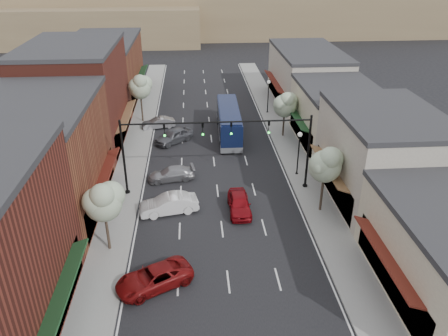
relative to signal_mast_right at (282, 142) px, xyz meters
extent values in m
plane|color=black|center=(-5.62, -8.00, -4.62)|extent=(160.00, 160.00, 0.00)
cube|color=gray|center=(-14.02, 10.50, -4.55)|extent=(2.80, 73.00, 0.15)
cube|color=gray|center=(2.78, 10.50, -4.55)|extent=(2.80, 73.00, 0.15)
cube|color=gray|center=(-12.62, 10.50, -4.55)|extent=(0.25, 73.00, 0.17)
cube|color=gray|center=(1.38, 10.50, -4.55)|extent=(0.25, 73.00, 0.17)
cube|color=black|center=(-15.72, -16.00, -3.02)|extent=(0.60, 11.90, 2.60)
cube|color=#193F1F|center=(-14.92, -16.00, -1.52)|extent=(1.07, 9.80, 0.49)
cube|color=brown|center=(-19.92, -2.00, -0.12)|extent=(9.00, 14.00, 9.00)
cube|color=#2D2D30|center=(-19.92, -2.00, 4.58)|extent=(9.20, 14.10, 0.40)
cube|color=black|center=(-15.72, -2.00, -3.02)|extent=(0.60, 11.90, 2.60)
cube|color=#5F1F15|center=(-14.92, -2.00, -1.52)|extent=(1.07, 9.80, 0.49)
cube|color=maroon|center=(-19.92, 12.00, 0.63)|extent=(9.00, 14.00, 10.50)
cube|color=#2D2D30|center=(-19.92, 12.00, 6.08)|extent=(9.20, 14.10, 0.40)
cube|color=black|center=(-15.72, 12.00, -3.02)|extent=(0.60, 11.90, 2.60)
cube|color=olive|center=(-14.92, 12.00, -1.52)|extent=(1.07, 9.80, 0.49)
cube|color=brown|center=(-19.92, 28.00, -0.62)|extent=(9.00, 18.00, 8.00)
cube|color=#2D2D30|center=(-19.92, 28.00, 3.58)|extent=(9.20, 18.10, 0.40)
cube|color=black|center=(-15.72, 28.00, -3.02)|extent=(0.60, 15.30, 2.60)
cube|color=#193F1F|center=(-14.92, 28.00, -1.52)|extent=(1.07, 12.60, 0.49)
cube|color=black|center=(4.48, -14.00, -3.02)|extent=(0.60, 10.20, 2.60)
cube|color=#5F1F15|center=(3.68, -14.00, -1.52)|extent=(1.07, 8.40, 0.49)
cube|color=#B7AF9D|center=(8.18, -2.00, -0.87)|extent=(8.00, 12.00, 7.50)
cube|color=#2D2D30|center=(8.18, -2.00, 3.08)|extent=(8.20, 12.10, 0.40)
cube|color=black|center=(4.48, -2.00, -3.02)|extent=(0.60, 10.20, 2.60)
cube|color=olive|center=(3.68, -2.00, -1.52)|extent=(1.07, 8.40, 0.49)
cube|color=beige|center=(8.18, 10.00, -1.62)|extent=(8.00, 12.00, 6.00)
cube|color=#2D2D30|center=(8.18, 10.00, 1.58)|extent=(8.20, 12.10, 0.40)
cube|color=black|center=(4.48, 10.00, -3.02)|extent=(0.60, 10.20, 2.60)
cube|color=#193F1F|center=(3.68, 10.00, -1.52)|extent=(1.07, 8.40, 0.49)
cube|color=#B7AF9D|center=(8.18, 24.00, -1.12)|extent=(8.00, 16.00, 7.00)
cube|color=#2D2D30|center=(8.18, 24.00, 2.58)|extent=(8.20, 16.10, 0.40)
cube|color=black|center=(4.48, 24.00, -3.02)|extent=(0.60, 13.60, 2.60)
cube|color=#5F1F15|center=(3.68, 24.00, -1.52)|extent=(1.07, 11.20, 0.49)
cube|color=#7A6647|center=(-5.62, 82.00, 1.38)|extent=(120.00, 30.00, 12.00)
cube|color=#7A6647|center=(-30.62, 70.00, -0.62)|extent=(50.00, 20.00, 8.00)
cylinder|color=black|center=(2.38, 0.00, -4.47)|extent=(0.44, 0.44, 0.30)
cylinder|color=black|center=(2.38, 0.00, -1.12)|extent=(0.20, 0.20, 7.00)
cylinder|color=black|center=(-1.62, 0.00, 1.98)|extent=(8.00, 0.14, 0.14)
imported|color=black|center=(-1.22, 0.00, 1.38)|extent=(0.18, 0.46, 1.10)
sphere|color=#19E533|center=(-1.22, -0.12, 0.96)|extent=(0.18, 0.18, 0.18)
imported|color=black|center=(-4.42, 0.00, 1.38)|extent=(0.18, 0.46, 1.10)
sphere|color=#19E533|center=(-4.42, -0.12, 0.96)|extent=(0.18, 0.18, 0.18)
cylinder|color=black|center=(-13.62, 0.00, -4.47)|extent=(0.44, 0.44, 0.30)
cylinder|color=black|center=(-13.62, 0.00, -1.12)|extent=(0.20, 0.20, 7.00)
cylinder|color=black|center=(-9.62, 0.00, 1.98)|extent=(8.00, 0.14, 0.14)
imported|color=black|center=(-10.02, 0.00, 1.38)|extent=(0.18, 0.46, 1.10)
sphere|color=#19E533|center=(-10.02, -0.12, 0.96)|extent=(0.18, 0.18, 0.18)
imported|color=black|center=(-6.82, 0.00, 1.38)|extent=(0.18, 0.46, 1.10)
sphere|color=#19E533|center=(-6.82, -0.12, 0.96)|extent=(0.18, 0.18, 0.18)
cylinder|color=#47382B|center=(2.68, -4.00, -2.77)|extent=(0.20, 0.20, 3.71)
sphere|color=#9FBB90|center=(2.68, -4.00, -0.45)|extent=(2.60, 2.60, 2.60)
sphere|color=#9FBB90|center=(3.18, -3.70, 0.02)|extent=(2.00, 2.00, 2.00)
sphere|color=#9FBB90|center=(2.28, -4.30, -0.10)|extent=(1.90, 1.90, 1.90)
sphere|color=#9FBB90|center=(2.78, -4.50, 0.48)|extent=(1.70, 1.70, 1.70)
cylinder|color=#47382B|center=(2.68, 12.00, -2.96)|extent=(0.20, 0.20, 3.33)
sphere|color=#9FBB90|center=(2.68, 12.00, -0.88)|extent=(2.60, 2.60, 2.60)
sphere|color=#9FBB90|center=(3.18, 12.30, -0.46)|extent=(2.00, 2.00, 2.00)
sphere|color=#9FBB90|center=(2.28, 11.70, -0.57)|extent=(1.90, 1.90, 1.90)
sphere|color=#9FBB90|center=(2.78, 11.50, -0.05)|extent=(1.70, 1.70, 1.70)
cylinder|color=#47382B|center=(-13.92, -8.00, -2.86)|extent=(0.20, 0.20, 3.52)
sphere|color=#9FBB90|center=(-13.92, -8.00, -0.66)|extent=(2.60, 2.60, 2.60)
sphere|color=#9FBB90|center=(-13.42, -7.70, -0.22)|extent=(2.00, 2.00, 2.00)
sphere|color=#9FBB90|center=(-14.32, -8.30, -0.33)|extent=(1.90, 1.90, 1.90)
sphere|color=#9FBB90|center=(-13.82, -8.50, 0.22)|extent=(1.70, 1.70, 1.70)
cylinder|color=#47382B|center=(-13.92, 18.00, -2.70)|extent=(0.20, 0.20, 3.84)
sphere|color=#9FBB90|center=(-13.92, 18.00, -0.30)|extent=(2.60, 2.60, 2.60)
sphere|color=#9FBB90|center=(-13.42, 18.30, 0.18)|extent=(2.00, 2.00, 2.00)
sphere|color=#9FBB90|center=(-14.32, 17.70, 0.06)|extent=(1.90, 1.90, 1.90)
sphere|color=#9FBB90|center=(-13.82, 17.50, 0.66)|extent=(1.70, 1.70, 1.70)
cylinder|color=black|center=(2.18, 2.50, -4.52)|extent=(0.28, 0.28, 0.20)
cylinder|color=black|center=(2.18, 2.50, -2.62)|extent=(0.12, 0.12, 4.00)
sphere|color=white|center=(2.18, 2.50, -0.40)|extent=(0.44, 0.44, 0.44)
cylinder|color=black|center=(2.18, 20.00, -4.52)|extent=(0.28, 0.28, 0.20)
cylinder|color=black|center=(2.18, 20.00, -2.62)|extent=(0.12, 0.12, 4.00)
sphere|color=white|center=(2.18, 20.00, -0.40)|extent=(0.44, 0.44, 0.44)
cube|color=#0D1636|center=(-3.53, 12.87, -2.82)|extent=(2.60, 10.89, 2.71)
cube|color=#595B60|center=(-3.53, 12.87, -4.13)|extent=(2.62, 10.91, 0.63)
cube|color=black|center=(-3.53, 12.87, -2.45)|extent=(2.64, 10.03, 0.99)
cube|color=#0D1636|center=(-3.53, 12.87, -1.41)|extent=(2.40, 10.45, 0.23)
cube|color=black|center=(-3.66, 7.50, -2.27)|extent=(1.88, 0.12, 1.08)
cylinder|color=black|center=(-4.69, 9.10, -4.15)|extent=(0.31, 0.95, 0.94)
cylinder|color=black|center=(-2.56, 9.05, -4.15)|extent=(0.31, 0.95, 0.94)
cylinder|color=black|center=(-4.52, 16.33, -4.15)|extent=(0.31, 0.95, 0.94)
cylinder|color=black|center=(-2.39, 16.28, -4.15)|extent=(0.31, 0.95, 0.94)
cylinder|color=black|center=(-4.55, 15.06, -4.15)|extent=(0.31, 0.95, 0.94)
cylinder|color=black|center=(-2.42, 15.01, -4.15)|extent=(0.31, 0.95, 0.94)
imported|color=maroon|center=(-4.02, -3.52, -3.87)|extent=(1.80, 4.41, 1.50)
imported|color=maroon|center=(-10.42, -12.06, -3.93)|extent=(5.47, 4.30, 1.38)
imported|color=white|center=(-9.82, -3.28, -3.84)|extent=(5.01, 2.58, 1.57)
imported|color=#95959A|center=(-9.82, 2.39, -3.99)|extent=(4.61, 2.45, 1.27)
imported|color=#53555A|center=(-9.82, 11.25, -3.83)|extent=(4.71, 4.45, 1.58)
imported|color=#A4A4A9|center=(-11.82, 15.75, -3.97)|extent=(4.15, 2.32, 1.30)
camera|label=1|loc=(-7.52, -34.08, 15.07)|focal=35.00mm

